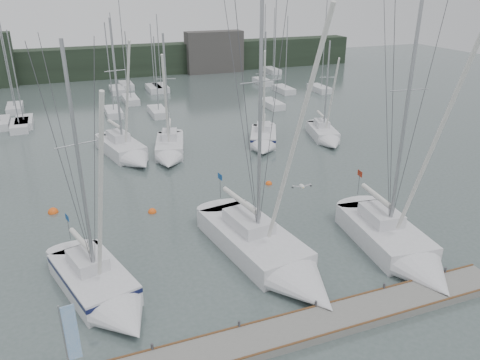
% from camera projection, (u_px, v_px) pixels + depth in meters
% --- Properties ---
extents(ground, '(160.00, 160.00, 0.00)m').
position_uv_depth(ground, '(247.00, 277.00, 25.72)').
color(ground, '#465652').
rests_on(ground, ground).
extents(dock, '(24.00, 2.00, 0.40)m').
position_uv_depth(dock, '(287.00, 332.00, 21.35)').
color(dock, slate).
rests_on(dock, ground).
extents(far_treeline, '(90.00, 4.00, 5.00)m').
position_uv_depth(far_treeline, '(108.00, 62.00, 77.91)').
color(far_treeline, black).
rests_on(far_treeline, ground).
extents(far_building_right, '(10.00, 3.00, 7.00)m').
position_uv_depth(far_building_right, '(214.00, 52.00, 81.77)').
color(far_building_right, '#3D3B38').
rests_on(far_building_right, ground).
extents(mast_forest, '(59.12, 27.90, 14.55)m').
position_uv_depth(mast_forest, '(136.00, 101.00, 61.49)').
color(mast_forest, silver).
rests_on(mast_forest, ground).
extents(sailboat_near_left, '(5.06, 8.70, 13.78)m').
position_uv_depth(sailboat_near_left, '(105.00, 294.00, 23.35)').
color(sailboat_near_left, silver).
rests_on(sailboat_near_left, ground).
extents(sailboat_near_center, '(5.14, 11.97, 17.47)m').
position_uv_depth(sailboat_near_center, '(276.00, 260.00, 26.10)').
color(sailboat_near_center, silver).
rests_on(sailboat_near_center, ground).
extents(sailboat_near_right, '(4.24, 10.19, 16.35)m').
position_uv_depth(sailboat_near_right, '(403.00, 251.00, 26.97)').
color(sailboat_near_right, silver).
rests_on(sailboat_near_right, ground).
extents(sailboat_mid_b, '(4.61, 8.93, 13.04)m').
position_uv_depth(sailboat_mid_b, '(128.00, 153.00, 42.36)').
color(sailboat_mid_b, silver).
rests_on(sailboat_mid_b, ground).
extents(sailboat_mid_c, '(4.42, 8.22, 11.67)m').
position_uv_depth(sailboat_mid_c, '(170.00, 152.00, 42.75)').
color(sailboat_mid_c, silver).
rests_on(sailboat_mid_c, ground).
extents(sailboat_mid_d, '(5.27, 7.66, 11.53)m').
position_uv_depth(sailboat_mid_d, '(263.00, 141.00, 45.70)').
color(sailboat_mid_d, silver).
rests_on(sailboat_mid_d, ground).
extents(sailboat_mid_e, '(4.01, 7.56, 10.45)m').
position_uv_depth(sailboat_mid_e, '(326.00, 137.00, 47.18)').
color(sailboat_mid_e, silver).
rests_on(sailboat_mid_e, ground).
extents(buoy_a, '(0.59, 0.59, 0.59)m').
position_uv_depth(buoy_a, '(152.00, 212.00, 32.86)').
color(buoy_a, '#EE5715').
rests_on(buoy_a, ground).
extents(buoy_b, '(0.53, 0.53, 0.53)m').
position_uv_depth(buoy_b, '(269.00, 184.00, 37.43)').
color(buoy_b, '#EE5715').
rests_on(buoy_b, ground).
extents(buoy_c, '(0.71, 0.71, 0.71)m').
position_uv_depth(buoy_c, '(53.00, 212.00, 32.83)').
color(buoy_c, '#EE5715').
rests_on(buoy_c, ground).
extents(dock_banner, '(0.57, 0.10, 3.77)m').
position_uv_depth(dock_banner, '(69.00, 338.00, 17.58)').
color(dock_banner, '#929599').
rests_on(dock_banner, dock).
extents(seagull, '(0.93, 0.43, 0.18)m').
position_uv_depth(seagull, '(302.00, 186.00, 22.16)').
color(seagull, silver).
rests_on(seagull, ground).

